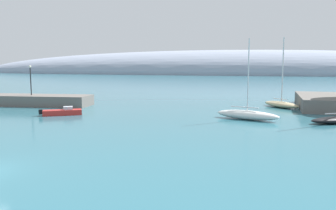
{
  "coord_description": "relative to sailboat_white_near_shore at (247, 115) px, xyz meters",
  "views": [
    {
      "loc": [
        16.09,
        -14.38,
        6.23
      ],
      "look_at": [
        3.45,
        26.34,
        1.06
      ],
      "focal_mm": 35.26,
      "sensor_mm": 36.0,
      "label": 1
    }
  ],
  "objects": [
    {
      "name": "breakwater_rocks",
      "position": [
        -34.93,
        3.56,
        0.23
      ],
      "size": [
        22.97,
        8.11,
        1.62
      ],
      "primitive_type": "cube",
      "rotation": [
        0.0,
        0.0,
        0.15
      ],
      "color": "#66605B",
      "rests_on": "ground"
    },
    {
      "name": "distant_ridge",
      "position": [
        -34.84,
        189.44,
        -0.58
      ],
      "size": [
        394.04,
        67.37,
        32.77
      ],
      "primitive_type": "ellipsoid",
      "color": "#8E99AD",
      "rests_on": "ground"
    },
    {
      "name": "sailboat_white_near_shore",
      "position": [
        0.0,
        0.0,
        0.0
      ],
      "size": [
        7.56,
        3.69,
        9.23
      ],
      "rotation": [
        0.0,
        0.0,
        5.99
      ],
      "color": "white",
      "rests_on": "water"
    },
    {
      "name": "sailboat_sand_mid_mooring",
      "position": [
        4.08,
        12.68,
        -0.03
      ],
      "size": [
        5.94,
        6.18,
        10.21
      ],
      "rotation": [
        0.0,
        0.0,
        5.46
      ],
      "color": "#C6B284",
      "rests_on": "water"
    },
    {
      "name": "motorboat_red_foreground",
      "position": [
        -22.37,
        -3.35,
        -0.21
      ],
      "size": [
        4.74,
        3.82,
        1.06
      ],
      "rotation": [
        0.0,
        0.0,
        0.59
      ],
      "color": "red",
      "rests_on": "water"
    },
    {
      "name": "harbor_lamp_post",
      "position": [
        -32.83,
        3.71,
        3.83
      ],
      "size": [
        0.36,
        0.36,
        4.56
      ],
      "color": "black",
      "rests_on": "breakwater_rocks"
    }
  ]
}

